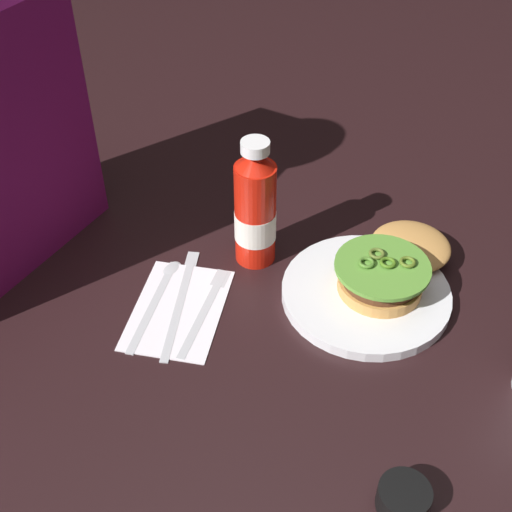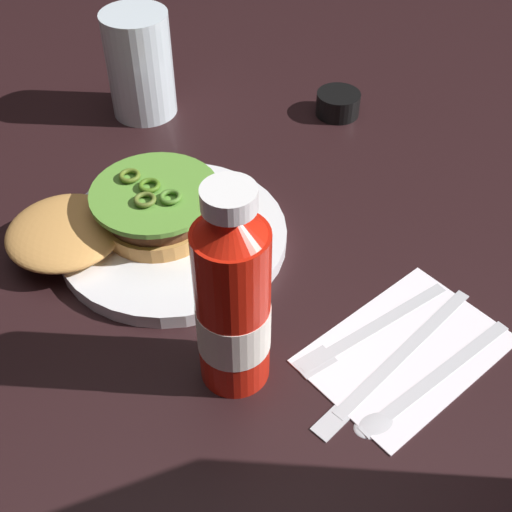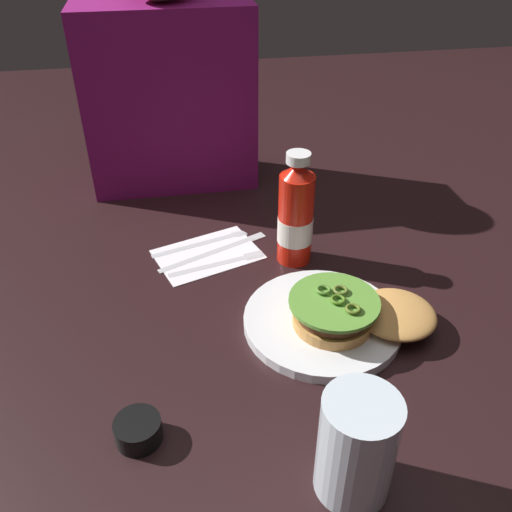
# 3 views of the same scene
# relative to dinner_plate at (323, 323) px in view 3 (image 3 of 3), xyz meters

# --- Properties ---
(ground_plane) EXTENTS (3.00, 3.00, 0.00)m
(ground_plane) POSITION_rel_dinner_plate_xyz_m (-0.08, 0.00, -0.01)
(ground_plane) COLOR black
(dinner_plate) EXTENTS (0.24, 0.24, 0.02)m
(dinner_plate) POSITION_rel_dinner_plate_xyz_m (0.00, 0.00, 0.00)
(dinner_plate) COLOR white
(dinner_plate) RESTS_ON ground_plane
(burger_sandwich) EXTENTS (0.23, 0.14, 0.05)m
(burger_sandwich) POSITION_rel_dinner_plate_xyz_m (0.05, -0.02, 0.03)
(burger_sandwich) COLOR #CD8F49
(burger_sandwich) RESTS_ON dinner_plate
(ketchup_bottle) EXTENTS (0.06, 0.06, 0.21)m
(ketchup_bottle) POSITION_rel_dinner_plate_xyz_m (-0.00, 0.19, 0.08)
(ketchup_bottle) COLOR red
(ketchup_bottle) RESTS_ON ground_plane
(water_glass) EXTENTS (0.09, 0.09, 0.14)m
(water_glass) POSITION_rel_dinner_plate_xyz_m (-0.04, -0.26, 0.06)
(water_glass) COLOR silver
(water_glass) RESTS_ON ground_plane
(condiment_cup) EXTENTS (0.06, 0.06, 0.03)m
(condiment_cup) POSITION_rel_dinner_plate_xyz_m (-0.28, -0.16, 0.01)
(condiment_cup) COLOR black
(condiment_cup) RESTS_ON ground_plane
(napkin) EXTENTS (0.21, 0.18, 0.00)m
(napkin) POSITION_rel_dinner_plate_xyz_m (-0.16, 0.23, -0.01)
(napkin) COLOR white
(napkin) RESTS_ON ground_plane
(fork_utensil) EXTENTS (0.18, 0.06, 0.00)m
(fork_utensil) POSITION_rel_dinner_plate_xyz_m (-0.13, 0.19, -0.00)
(fork_utensil) COLOR silver
(fork_utensil) RESTS_ON napkin
(butter_knife) EXTENTS (0.21, 0.10, 0.00)m
(butter_knife) POSITION_rel_dinner_plate_xyz_m (-0.13, 0.24, -0.00)
(butter_knife) COLOR silver
(butter_knife) RESTS_ON napkin
(spoon_utensil) EXTENTS (0.19, 0.07, 0.00)m
(spoon_utensil) POSITION_rel_dinner_plate_xyz_m (-0.14, 0.27, -0.00)
(spoon_utensil) COLOR silver
(spoon_utensil) RESTS_ON napkin
(diner_person) EXTENTS (0.35, 0.15, 0.53)m
(diner_person) POSITION_rel_dinner_plate_xyz_m (-0.19, 0.54, 0.22)
(diner_person) COLOR #7B145F
(diner_person) RESTS_ON ground_plane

